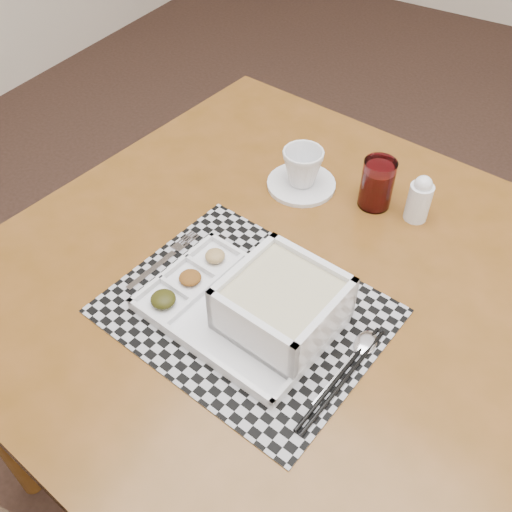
{
  "coord_description": "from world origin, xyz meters",
  "views": [
    {
      "loc": [
        0.1,
        -1.43,
        1.58
      ],
      "look_at": [
        -0.27,
        -0.82,
        0.86
      ],
      "focal_mm": 40.0,
      "sensor_mm": 36.0,
      "label": 1
    }
  ],
  "objects_px": {
    "dining_table": "(282,300)",
    "creamer_bottle": "(419,199)",
    "cup": "(302,167)",
    "juice_glass": "(377,185)",
    "serving_tray": "(270,307)"
  },
  "relations": [
    {
      "from": "serving_tray",
      "to": "cup",
      "type": "distance_m",
      "value": 0.38
    },
    {
      "from": "dining_table",
      "to": "juice_glass",
      "type": "bearing_deg",
      "value": 76.67
    },
    {
      "from": "juice_glass",
      "to": "dining_table",
      "type": "bearing_deg",
      "value": -103.33
    },
    {
      "from": "dining_table",
      "to": "creamer_bottle",
      "type": "relative_size",
      "value": 11.3
    },
    {
      "from": "cup",
      "to": "juice_glass",
      "type": "xyz_separation_m",
      "value": [
        0.16,
        0.03,
        -0.0
      ]
    },
    {
      "from": "dining_table",
      "to": "juice_glass",
      "type": "relative_size",
      "value": 10.93
    },
    {
      "from": "cup",
      "to": "creamer_bottle",
      "type": "distance_m",
      "value": 0.25
    },
    {
      "from": "dining_table",
      "to": "serving_tray",
      "type": "relative_size",
      "value": 3.43
    },
    {
      "from": "dining_table",
      "to": "serving_tray",
      "type": "height_order",
      "value": "serving_tray"
    },
    {
      "from": "serving_tray",
      "to": "creamer_bottle",
      "type": "bearing_deg",
      "value": 73.3
    },
    {
      "from": "cup",
      "to": "juice_glass",
      "type": "relative_size",
      "value": 0.81
    },
    {
      "from": "serving_tray",
      "to": "creamer_bottle",
      "type": "xyz_separation_m",
      "value": [
        0.12,
        0.39,
        0.01
      ]
    },
    {
      "from": "dining_table",
      "to": "creamer_bottle",
      "type": "height_order",
      "value": "creamer_bottle"
    },
    {
      "from": "serving_tray",
      "to": "juice_glass",
      "type": "distance_m",
      "value": 0.39
    },
    {
      "from": "cup",
      "to": "juice_glass",
      "type": "bearing_deg",
      "value": 3.78
    }
  ]
}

